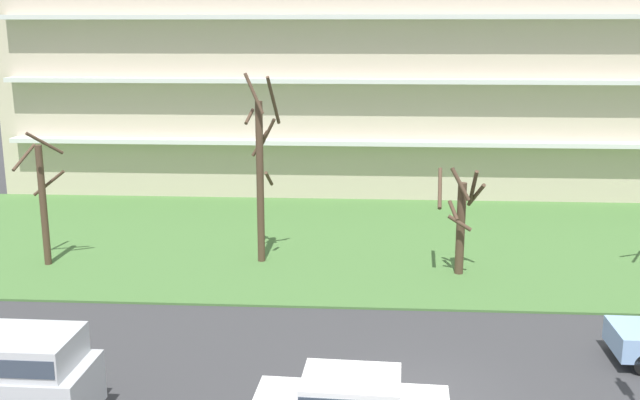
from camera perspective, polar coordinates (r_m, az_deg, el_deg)
ground at (r=19.40m, az=7.67°, el=-15.04°), size 160.00×160.00×0.00m
grass_lawn_strip at (r=32.40m, az=6.01°, el=-3.22°), size 80.00×16.00×0.08m
apartment_building at (r=44.99m, az=5.51°, el=9.69°), size 43.01×12.61×12.94m
tree_far_left at (r=30.35m, az=-20.68°, el=0.05°), size 1.87×1.84×5.45m
tree_left at (r=28.67m, az=-4.61°, el=2.23°), size 1.32×1.43×7.52m
tree_center at (r=27.90m, az=10.82°, el=-1.43°), size 1.77×1.73×4.21m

